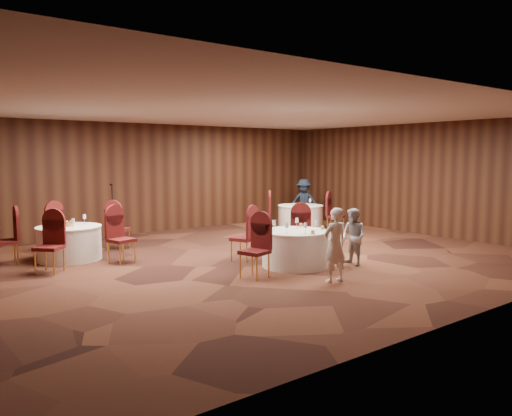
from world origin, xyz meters
TOP-DOWN VIEW (x-y plane):
  - ground at (0.00, 0.00)m, footprint 12.00×12.00m
  - room_shell at (0.00, 0.00)m, footprint 12.00×12.00m
  - table_main at (0.23, -1.08)m, footprint 1.37×1.37m
  - table_left at (-3.26, 2.37)m, footprint 1.37×1.37m
  - table_right at (3.87, 2.76)m, footprint 1.39×1.39m
  - chairs_main at (-0.06, -0.54)m, footprint 2.84×2.01m
  - chairs_left at (-3.24, 2.37)m, footprint 3.15×2.88m
  - chairs_right at (3.42, 2.36)m, footprint 2.22×2.30m
  - tabletop_main at (0.35, -1.18)m, footprint 1.04×1.03m
  - tabletop_left at (-3.25, 2.38)m, footprint 0.79×0.81m
  - tabletop_right at (4.02, 2.50)m, footprint 0.08×0.08m
  - mic_stand at (-1.62, 4.08)m, footprint 0.24×0.24m
  - woman_a at (-0.05, -2.47)m, footprint 0.52×0.37m
  - woman_b at (1.28, -1.71)m, footprint 0.51×0.62m
  - man_c at (4.74, 3.56)m, footprint 1.02×1.11m

SIDE VIEW (x-z plane):
  - ground at x=0.00m, z-range 0.00..0.00m
  - table_right at x=3.87m, z-range 0.01..0.75m
  - table_main at x=0.23m, z-range 0.01..0.75m
  - table_left at x=-3.26m, z-range 0.01..0.75m
  - mic_stand at x=-1.62m, z-range -0.33..1.21m
  - chairs_main at x=-0.06m, z-range 0.00..1.00m
  - chairs_left at x=-3.24m, z-range 0.00..1.00m
  - chairs_right at x=3.42m, z-range 0.00..1.00m
  - woman_b at x=1.28m, z-range 0.00..1.18m
  - woman_a at x=-0.05m, z-range 0.00..1.34m
  - man_c at x=4.74m, z-range 0.00..1.50m
  - tabletop_left at x=-3.25m, z-range 0.71..0.93m
  - tabletop_main at x=0.35m, z-range 0.74..0.95m
  - tabletop_right at x=4.02m, z-range 0.79..1.01m
  - room_shell at x=0.00m, z-range -4.04..7.96m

